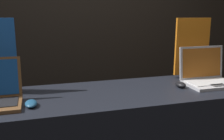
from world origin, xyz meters
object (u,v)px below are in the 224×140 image
(laptop_back, at_px, (207,75))
(mouse_back, at_px, (180,85))
(mouse_front, at_px, (31,104))
(promo_stand_back, at_px, (192,49))

(laptop_back, bearing_deg, mouse_back, -172.22)
(mouse_front, xyz_separation_m, mouse_back, (0.99, 0.10, 0.00))
(promo_stand_back, bearing_deg, mouse_front, -164.34)
(mouse_front, bearing_deg, promo_stand_back, 15.66)
(mouse_front, height_order, mouse_back, mouse_back)
(promo_stand_back, bearing_deg, mouse_back, -133.62)
(mouse_back, bearing_deg, promo_stand_back, 46.38)
(mouse_front, bearing_deg, mouse_back, 5.52)
(laptop_back, xyz_separation_m, mouse_back, (-0.24, -0.03, -0.04))
(mouse_front, relative_size, promo_stand_back, 0.26)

